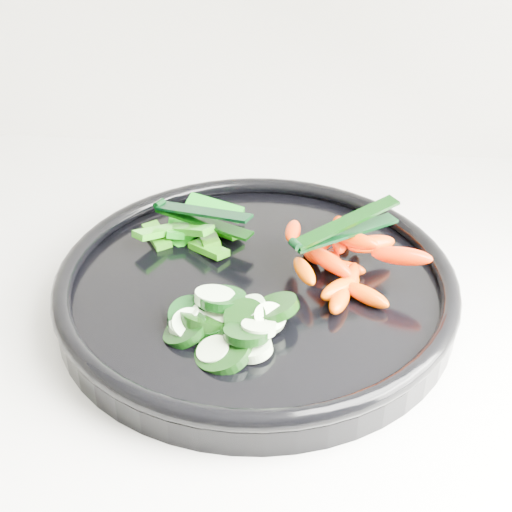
# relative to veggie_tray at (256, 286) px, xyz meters

# --- Properties ---
(veggie_tray) EXTENTS (0.46, 0.46, 0.04)m
(veggie_tray) POSITION_rel_veggie_tray_xyz_m (0.00, 0.00, 0.00)
(veggie_tray) COLOR black
(veggie_tray) RESTS_ON counter
(cucumber_pile) EXTENTS (0.13, 0.12, 0.04)m
(cucumber_pile) POSITION_rel_veggie_tray_xyz_m (-0.02, -0.07, 0.01)
(cucumber_pile) COLOR black
(cucumber_pile) RESTS_ON veggie_tray
(carrot_pile) EXTENTS (0.14, 0.17, 0.05)m
(carrot_pile) POSITION_rel_veggie_tray_xyz_m (0.08, 0.02, 0.02)
(carrot_pile) COLOR #F62F00
(carrot_pile) RESTS_ON veggie_tray
(pepper_pile) EXTENTS (0.11, 0.10, 0.04)m
(pepper_pile) POSITION_rel_veggie_tray_xyz_m (-0.07, 0.07, 0.01)
(pepper_pile) COLOR #206E0A
(pepper_pile) RESTS_ON veggie_tray
(tong_carrot) EXTENTS (0.10, 0.08, 0.02)m
(tong_carrot) POSITION_rel_veggie_tray_xyz_m (0.08, 0.03, 0.05)
(tong_carrot) COLOR black
(tong_carrot) RESTS_ON carrot_pile
(tong_pepper) EXTENTS (0.11, 0.06, 0.02)m
(tong_pepper) POSITION_rel_veggie_tray_xyz_m (-0.06, 0.07, 0.03)
(tong_pepper) COLOR black
(tong_pepper) RESTS_ON pepper_pile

